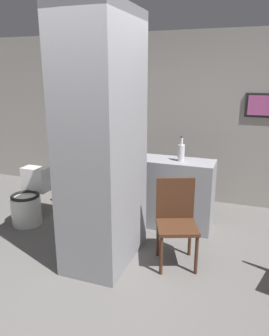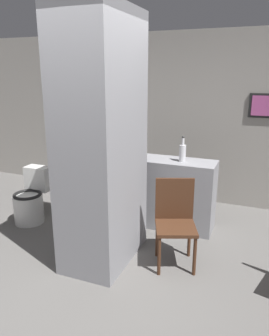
% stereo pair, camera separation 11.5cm
% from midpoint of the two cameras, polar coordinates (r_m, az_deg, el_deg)
% --- Properties ---
extents(ground_plane, '(14.00, 14.00, 0.00)m').
position_cam_midpoint_polar(ground_plane, '(3.49, -8.11, -18.85)').
color(ground_plane, '#5B5956').
extents(wall_back, '(8.00, 0.09, 2.60)m').
position_cam_midpoint_polar(wall_back, '(5.33, 5.67, 8.71)').
color(wall_back, gray).
rests_on(wall_back, ground_plane).
extents(pillar_center, '(0.65, 1.01, 2.60)m').
position_cam_midpoint_polar(pillar_center, '(3.38, -4.76, 4.30)').
color(pillar_center, gray).
rests_on(pillar_center, ground_plane).
extents(counter_shelf, '(1.22, 0.44, 0.92)m').
position_cam_midpoint_polar(counter_shelf, '(4.39, 6.54, -4.36)').
color(counter_shelf, gray).
rests_on(counter_shelf, ground_plane).
extents(toilet, '(0.40, 0.56, 0.73)m').
position_cam_midpoint_polar(toilet, '(4.75, -16.89, -5.32)').
color(toilet, silver).
rests_on(toilet, ground_plane).
extents(chair_near_pillar, '(0.54, 0.54, 0.92)m').
position_cam_midpoint_polar(chair_near_pillar, '(3.55, 8.01, -8.73)').
color(chair_near_pillar, '#422616').
rests_on(chair_near_pillar, ground_plane).
extents(bicycle, '(1.70, 0.42, 0.71)m').
position_cam_midpoint_polar(bicycle, '(4.86, -3.88, -3.63)').
color(bicycle, black).
rests_on(bicycle, ground_plane).
extents(bottle_tall, '(0.09, 0.09, 0.33)m').
position_cam_midpoint_polar(bottle_tall, '(4.16, 9.15, 2.74)').
color(bottle_tall, silver).
rests_on(bottle_tall, counter_shelf).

